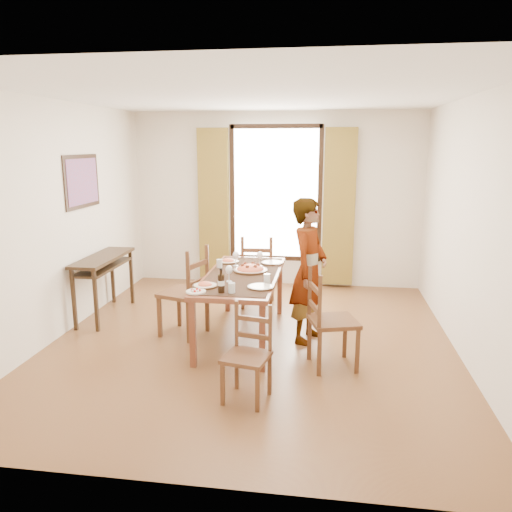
# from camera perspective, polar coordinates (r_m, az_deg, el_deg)

# --- Properties ---
(ground) EXTENTS (5.00, 5.00, 0.00)m
(ground) POSITION_cam_1_polar(r_m,az_deg,el_deg) (5.79, -0.46, -9.72)
(ground) COLOR #56291B
(ground) RESTS_ON ground
(room_shell) EXTENTS (4.60, 5.10, 2.74)m
(room_shell) POSITION_cam_1_polar(r_m,az_deg,el_deg) (5.52, -0.34, 5.77)
(room_shell) COLOR silver
(room_shell) RESTS_ON ground
(console_table) EXTENTS (0.38, 1.20, 0.80)m
(console_table) POSITION_cam_1_polar(r_m,az_deg,el_deg) (6.72, -17.05, -0.99)
(console_table) COLOR #322110
(console_table) RESTS_ON ground
(dining_table) EXTENTS (0.82, 1.87, 0.76)m
(dining_table) POSITION_cam_1_polar(r_m,az_deg,el_deg) (5.71, -1.59, -2.74)
(dining_table) COLOR brown
(dining_table) RESTS_ON ground
(chair_west) EXTENTS (0.59, 0.59, 1.06)m
(chair_west) POSITION_cam_1_polar(r_m,az_deg,el_deg) (5.88, -8.01, -4.37)
(chair_west) COLOR #58331D
(chair_west) RESTS_ON ground
(chair_north) EXTENTS (0.47, 0.47, 1.01)m
(chair_north) POSITION_cam_1_polar(r_m,az_deg,el_deg) (6.87, 0.20, -1.99)
(chair_north) COLOR #58331D
(chair_north) RESTS_ON ground
(chair_south) EXTENTS (0.44, 0.44, 0.84)m
(chair_south) POSITION_cam_1_polar(r_m,az_deg,el_deg) (4.44, -0.95, -11.43)
(chair_south) COLOR #58331D
(chair_south) RESTS_ON ground
(chair_east) EXTENTS (0.56, 0.56, 1.01)m
(chair_east) POSITION_cam_1_polar(r_m,az_deg,el_deg) (5.06, 8.44, -7.52)
(chair_east) COLOR #58331D
(chair_east) RESTS_ON ground
(man) EXTENTS (0.82, 0.73, 1.63)m
(man) POSITION_cam_1_polar(r_m,az_deg,el_deg) (5.62, 6.06, -1.70)
(man) COLOR gray
(man) RESTS_ON ground
(plate_sw) EXTENTS (0.27, 0.27, 0.05)m
(plate_sw) POSITION_cam_1_polar(r_m,az_deg,el_deg) (5.22, -5.83, -3.21)
(plate_sw) COLOR silver
(plate_sw) RESTS_ON dining_table
(plate_se) EXTENTS (0.27, 0.27, 0.05)m
(plate_se) POSITION_cam_1_polar(r_m,az_deg,el_deg) (5.15, 0.54, -3.37)
(plate_se) COLOR silver
(plate_se) RESTS_ON dining_table
(plate_nw) EXTENTS (0.27, 0.27, 0.05)m
(plate_nw) POSITION_cam_1_polar(r_m,az_deg,el_deg) (6.26, -3.20, -0.49)
(plate_nw) COLOR silver
(plate_nw) RESTS_ON dining_table
(plate_ne) EXTENTS (0.27, 0.27, 0.05)m
(plate_ne) POSITION_cam_1_polar(r_m,az_deg,el_deg) (6.19, 1.89, -0.62)
(plate_ne) COLOR silver
(plate_ne) RESTS_ON dining_table
(pasta_platter) EXTENTS (0.40, 0.40, 0.10)m
(pasta_platter) POSITION_cam_1_polar(r_m,az_deg,el_deg) (5.80, -0.65, -1.29)
(pasta_platter) COLOR red
(pasta_platter) RESTS_ON dining_table
(caprese_plate) EXTENTS (0.20, 0.20, 0.04)m
(caprese_plate) POSITION_cam_1_polar(r_m,az_deg,el_deg) (5.03, -6.88, -3.94)
(caprese_plate) COLOR silver
(caprese_plate) RESTS_ON dining_table
(wine_glass_a) EXTENTS (0.08, 0.08, 0.18)m
(wine_glass_a) POSITION_cam_1_polar(r_m,az_deg,el_deg) (5.36, -3.10, -2.01)
(wine_glass_a) COLOR white
(wine_glass_a) RESTS_ON dining_table
(wine_glass_b) EXTENTS (0.08, 0.08, 0.18)m
(wine_glass_b) POSITION_cam_1_polar(r_m,az_deg,el_deg) (6.04, 0.42, -0.32)
(wine_glass_b) COLOR white
(wine_glass_b) RESTS_ON dining_table
(wine_glass_c) EXTENTS (0.08, 0.08, 0.18)m
(wine_glass_c) POSITION_cam_1_polar(r_m,az_deg,el_deg) (6.05, -2.33, -0.31)
(wine_glass_c) COLOR white
(wine_glass_c) RESTS_ON dining_table
(tumbler_a) EXTENTS (0.07, 0.07, 0.10)m
(tumbler_a) POSITION_cam_1_polar(r_m,az_deg,el_deg) (5.32, 1.27, -2.59)
(tumbler_a) COLOR silver
(tumbler_a) RESTS_ON dining_table
(tumbler_b) EXTENTS (0.07, 0.07, 0.10)m
(tumbler_b) POSITION_cam_1_polar(r_m,az_deg,el_deg) (6.00, -4.20, -0.85)
(tumbler_b) COLOR silver
(tumbler_b) RESTS_ON dining_table
(tumbler_c) EXTENTS (0.07, 0.07, 0.10)m
(tumbler_c) POSITION_cam_1_polar(r_m,az_deg,el_deg) (4.98, -2.79, -3.65)
(tumbler_c) COLOR silver
(tumbler_c) RESTS_ON dining_table
(wine_bottle) EXTENTS (0.07, 0.07, 0.25)m
(wine_bottle) POSITION_cam_1_polar(r_m,az_deg,el_deg) (4.97, -4.01, -2.81)
(wine_bottle) COLOR black
(wine_bottle) RESTS_ON dining_table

